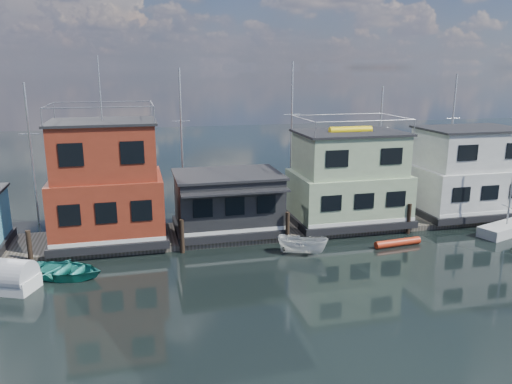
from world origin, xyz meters
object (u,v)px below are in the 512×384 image
object	(u,v)px
dinghy_teal	(65,270)
day_sailer	(506,228)
houseboat_green	(348,179)
motorboat	(302,245)
houseboat_dark	(228,202)
houseboat_red	(107,184)
houseboat_white	(467,173)
red_kayak	(398,243)

from	to	relation	value
dinghy_teal	day_sailer	bearing A→B (deg)	-64.69
houseboat_green	dinghy_teal	xyz separation A→B (m)	(-19.28, -5.15, -3.10)
motorboat	day_sailer	distance (m)	15.41
houseboat_dark	dinghy_teal	size ratio (longest dim) A/B	1.71
houseboat_green	dinghy_teal	size ratio (longest dim) A/B	1.94
houseboat_dark	motorboat	world-z (taller)	houseboat_dark
motorboat	houseboat_green	bearing A→B (deg)	-14.60
houseboat_red	day_sailer	world-z (taller)	houseboat_red
houseboat_white	day_sailer	xyz separation A→B (m)	(0.25, -4.52, -3.11)
houseboat_white	day_sailer	world-z (taller)	day_sailer
day_sailer	dinghy_teal	world-z (taller)	day_sailer
houseboat_dark	motorboat	size ratio (longest dim) A/B	2.26
houseboat_red	dinghy_teal	bearing A→B (deg)	-113.87
houseboat_green	houseboat_dark	bearing A→B (deg)	-179.88
red_kayak	dinghy_teal	distance (m)	20.77
day_sailer	dinghy_teal	xyz separation A→B (m)	(-29.53, -0.63, 0.02)
houseboat_green	day_sailer	bearing A→B (deg)	-23.82
houseboat_green	red_kayak	bearing A→B (deg)	-73.31
houseboat_white	red_kayak	bearing A→B (deg)	-149.75
houseboat_red	red_kayak	xyz separation A→B (m)	(18.49, -4.96, -3.86)
houseboat_green	red_kayak	size ratio (longest dim) A/B	2.54
houseboat_green	day_sailer	size ratio (longest dim) A/B	1.14
houseboat_red	houseboat_green	xyz separation A→B (m)	(17.00, 0.00, -0.55)
day_sailer	houseboat_white	bearing A→B (deg)	74.48
red_kayak	houseboat_white	bearing A→B (deg)	24.90
houseboat_dark	houseboat_green	bearing A→B (deg)	0.12
motorboat	red_kayak	distance (m)	6.65
houseboat_white	houseboat_red	bearing A→B (deg)	-180.00
houseboat_red	motorboat	distance (m)	13.28
houseboat_dark	motorboat	distance (m)	6.46
houseboat_dark	day_sailer	size ratio (longest dim) A/B	1.00
houseboat_white	red_kayak	world-z (taller)	houseboat_white
red_kayak	houseboat_dark	bearing A→B (deg)	149.40
houseboat_green	red_kayak	world-z (taller)	houseboat_green
houseboat_white	day_sailer	size ratio (longest dim) A/B	1.14
houseboat_white	day_sailer	distance (m)	5.49
houseboat_white	dinghy_teal	bearing A→B (deg)	-170.02
houseboat_red	dinghy_teal	size ratio (longest dim) A/B	2.75
houseboat_green	houseboat_white	bearing A→B (deg)	-0.00
houseboat_red	houseboat_white	size ratio (longest dim) A/B	1.41
dinghy_teal	houseboat_red	bearing A→B (deg)	0.23
red_kayak	dinghy_teal	world-z (taller)	dinghy_teal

